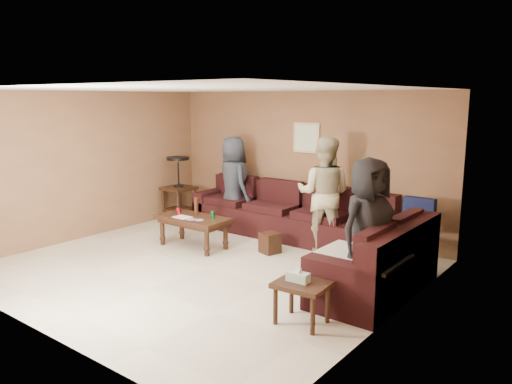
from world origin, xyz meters
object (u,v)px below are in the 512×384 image
(side_table_right, at_px, (301,288))
(waste_bin, at_px, (270,243))
(coffee_table, at_px, (193,221))
(person_left, at_px, (233,183))
(sectional_sofa, at_px, (311,232))
(person_right, at_px, (368,229))
(end_table_left, at_px, (179,187))
(person_middle, at_px, (324,194))

(side_table_right, height_order, waste_bin, side_table_right)
(coffee_table, distance_m, person_left, 1.43)
(sectional_sofa, xyz_separation_m, coffee_table, (-1.66, -0.90, 0.10))
(person_right, bearing_deg, sectional_sofa, 68.69)
(coffee_table, xyz_separation_m, end_table_left, (-1.51, 1.14, 0.23))
(coffee_table, height_order, side_table_right, coffee_table)
(end_table_left, relative_size, waste_bin, 3.94)
(sectional_sofa, xyz_separation_m, person_middle, (0.04, 0.30, 0.57))
(end_table_left, height_order, person_middle, person_middle)
(sectional_sofa, height_order, person_left, person_left)
(end_table_left, relative_size, person_left, 0.74)
(person_left, xyz_separation_m, person_right, (3.41, -1.56, 0.01))
(waste_bin, bearing_deg, person_right, -20.33)
(sectional_sofa, relative_size, end_table_left, 3.70)
(waste_bin, distance_m, person_right, 2.20)
(end_table_left, bearing_deg, waste_bin, -13.26)
(coffee_table, relative_size, person_left, 0.71)
(coffee_table, distance_m, end_table_left, 1.91)
(end_table_left, height_order, person_left, person_left)
(end_table_left, relative_size, person_right, 0.73)
(end_table_left, xyz_separation_m, waste_bin, (2.68, -0.63, -0.50))
(sectional_sofa, bearing_deg, person_right, -37.52)
(sectional_sofa, bearing_deg, waste_bin, -141.25)
(sectional_sofa, xyz_separation_m, waste_bin, (-0.50, -0.40, -0.17))
(side_table_right, distance_m, person_right, 1.19)
(end_table_left, bearing_deg, sectional_sofa, -4.22)
(person_left, bearing_deg, person_right, 178.76)
(sectional_sofa, relative_size, coffee_table, 3.83)
(person_left, distance_m, person_middle, 1.99)
(person_left, relative_size, person_right, 0.99)
(person_middle, bearing_deg, end_table_left, -17.67)
(side_table_right, distance_m, person_middle, 2.81)
(coffee_table, xyz_separation_m, person_middle, (1.70, 1.20, 0.47))
(waste_bin, bearing_deg, end_table_left, 166.74)
(end_table_left, xyz_separation_m, person_left, (1.23, 0.21, 0.19))
(end_table_left, distance_m, person_middle, 3.23)
(end_table_left, relative_size, side_table_right, 2.07)
(person_middle, height_order, person_right, person_middle)
(end_table_left, xyz_separation_m, side_table_right, (4.40, -2.43, -0.26))
(end_table_left, distance_m, person_right, 4.84)
(person_left, height_order, person_right, person_right)
(coffee_table, xyz_separation_m, person_right, (3.13, -0.22, 0.43))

